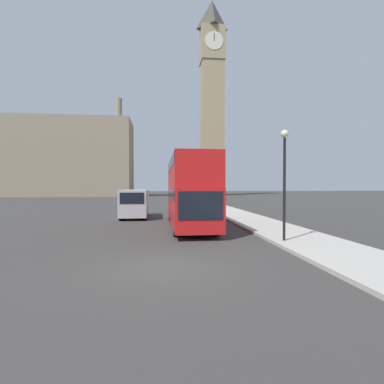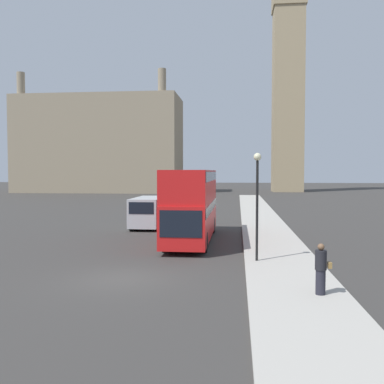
# 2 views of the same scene
# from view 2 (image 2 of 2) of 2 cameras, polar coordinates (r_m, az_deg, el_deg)

# --- Properties ---
(ground_plane) EXTENTS (300.00, 300.00, 0.00)m
(ground_plane) POSITION_cam_2_polar(r_m,az_deg,el_deg) (17.92, -9.30, -11.34)
(ground_plane) COLOR #383533
(sidewalk_strip) EXTENTS (3.52, 120.00, 0.15)m
(sidewalk_strip) POSITION_cam_2_polar(r_m,az_deg,el_deg) (17.42, 13.14, -11.54)
(sidewalk_strip) COLOR #ADA89E
(sidewalk_strip) RESTS_ON ground_plane
(clock_tower) EXTENTS (6.85, 7.02, 57.03)m
(clock_tower) POSITION_cam_2_polar(r_m,az_deg,el_deg) (98.19, 12.71, 17.41)
(clock_tower) COLOR tan
(clock_tower) RESTS_ON ground_plane
(building_block_distant) EXTENTS (33.95, 13.23, 24.32)m
(building_block_distant) POSITION_cam_2_polar(r_m,az_deg,el_deg) (93.33, -12.19, 6.16)
(building_block_distant) COLOR gray
(building_block_distant) RESTS_ON ground_plane
(red_double_decker_bus) EXTENTS (2.49, 10.65, 4.44)m
(red_double_decker_bus) POSITION_cam_2_polar(r_m,az_deg,el_deg) (26.65, -0.00, -1.31)
(red_double_decker_bus) COLOR red
(red_double_decker_bus) RESTS_ON ground_plane
(white_van) EXTENTS (2.17, 5.26, 2.34)m
(white_van) POSITION_cam_2_polar(r_m,az_deg,el_deg) (33.20, -5.81, -2.61)
(white_van) COLOR #B2B7BC
(white_van) RESTS_ON ground_plane
(pedestrian) EXTENTS (0.55, 0.39, 1.75)m
(pedestrian) POSITION_cam_2_polar(r_m,az_deg,el_deg) (15.45, 16.82, -9.81)
(pedestrian) COLOR #23232D
(pedestrian) RESTS_ON sidewalk_strip
(street_lamp) EXTENTS (0.36, 0.36, 5.07)m
(street_lamp) POSITION_cam_2_polar(r_m,az_deg,el_deg) (20.24, 8.69, 0.41)
(street_lamp) COLOR black
(street_lamp) RESTS_ON sidewalk_strip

